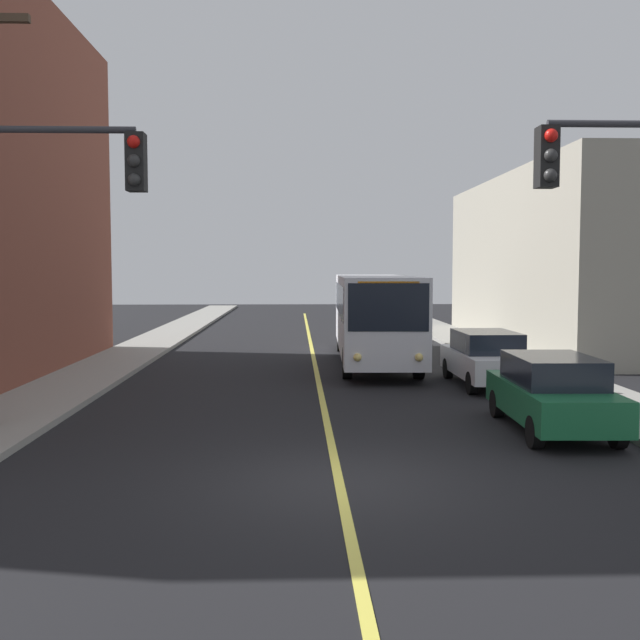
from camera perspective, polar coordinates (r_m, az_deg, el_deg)
name	(u,v)px	position (r m, az deg, el deg)	size (l,w,h in m)	color
ground_plane	(339,482)	(12.22, 1.49, -12.47)	(120.00, 120.00, 0.00)	black
sidewalk_left	(74,384)	(22.92, -18.57, -4.71)	(2.50, 90.00, 0.15)	gray
sidewalk_right	(559,381)	(23.36, 18.07, -4.54)	(2.50, 90.00, 0.15)	gray
lane_stripe_center	(315,363)	(26.93, -0.41, -3.38)	(0.16, 60.00, 0.01)	#D8CC4C
building_right_warehouse	(627,261)	(36.48, 22.76, 4.26)	(12.00, 19.21, 7.65)	gray
city_bus	(374,313)	(27.27, 4.19, 0.53)	(2.97, 12.22, 3.20)	silver
parked_car_green	(552,392)	(16.43, 17.58, -5.37)	(1.93, 4.45, 1.62)	#196038
parked_car_white	(486,358)	(22.28, 12.77, -2.86)	(1.86, 4.42, 1.62)	silver
traffic_signal_left_corner	(23,220)	(13.78, -22.08, 7.21)	(3.75, 0.48, 6.00)	#2D2D33
fire_hydrant	(577,376)	(20.93, 19.31, -4.14)	(0.44, 0.26, 0.84)	red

